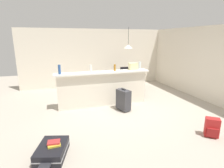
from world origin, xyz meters
The scene contains 18 objects.
ground_plane centered at (0.00, 0.00, -0.03)m, with size 13.00×13.00×0.05m, color #ADA393.
wall_back centered at (0.00, 3.05, 1.25)m, with size 6.60×0.10×2.50m, color silver.
wall_right centered at (3.05, 0.30, 1.25)m, with size 0.10×6.00×2.50m, color silver.
partition_half_wall centered at (-0.44, 0.42, 0.52)m, with size 2.80×0.20×1.05m, color silver.
bar_countertop centered at (-0.44, 0.42, 1.07)m, with size 2.96×0.40×0.05m, color white.
bottle_blue centered at (-1.72, 0.38, 1.23)m, with size 0.08×0.08×0.27m, color #284C89.
bottle_white centered at (-0.83, 0.35, 1.22)m, with size 0.06×0.06×0.25m, color silver.
bottle_amber centered at (-0.05, 0.42, 1.20)m, with size 0.07×0.07×0.21m, color #9E661E.
bottle_clear centered at (0.84, 0.48, 1.22)m, with size 0.07×0.07×0.25m, color silver.
grocery_bag centered at (0.59, 0.47, 1.21)m, with size 0.26×0.18×0.22m, color beige.
dining_table centered at (0.93, 1.64, 0.65)m, with size 1.10×0.80×0.74m.
dining_chair_near_partition centered at (0.85, 1.05, 0.52)m, with size 0.44×0.44×0.93m.
dining_chair_far_side centered at (0.96, 2.20, 0.52)m, with size 0.43×0.43×0.93m.
pendant_lamp centered at (0.88, 1.62, 1.79)m, with size 0.34×0.34×0.82m.
suitcase_flat_black centered at (-1.99, -1.81, 0.11)m, with size 0.66×0.89×0.22m.
backpack_red centered at (1.33, -2.13, 0.20)m, with size 0.34×0.33×0.42m.
suitcase_upright_charcoal centered at (0.02, -0.17, 0.33)m, with size 0.36×0.49×0.67m.
book_stack centered at (-1.95, -1.81, 0.25)m, with size 0.24×0.22×0.06m.
Camera 1 is at (-1.81, -4.85, 2.08)m, focal length 28.73 mm.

